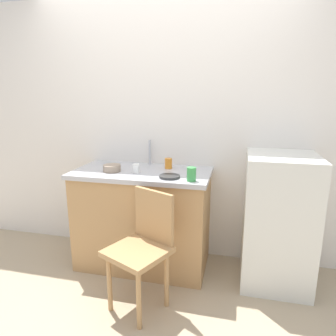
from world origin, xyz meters
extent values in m
plane|color=tan|center=(0.00, 0.00, 0.00)|extent=(8.00, 8.00, 0.00)
cube|color=white|center=(0.00, 1.00, 1.23)|extent=(4.80, 0.10, 2.46)
cube|color=tan|center=(-0.14, 0.65, 0.44)|extent=(1.18, 0.60, 0.88)
cube|color=#B7B7BC|center=(-0.14, 0.65, 0.90)|extent=(1.22, 0.64, 0.04)
cylinder|color=#B7B7BC|center=(-0.14, 0.90, 1.03)|extent=(0.02, 0.02, 0.24)
cube|color=silver|center=(1.04, 0.65, 0.56)|extent=(0.56, 0.59, 1.11)
cylinder|color=tan|center=(-0.18, -0.04, 0.23)|extent=(0.04, 0.04, 0.45)
cylinder|color=tan|center=(0.09, -0.17, 0.23)|extent=(0.04, 0.04, 0.45)
cylinder|color=tan|center=(-0.06, 0.23, 0.23)|extent=(0.04, 0.04, 0.45)
cylinder|color=tan|center=(0.21, 0.10, 0.23)|extent=(0.04, 0.04, 0.45)
cube|color=tan|center=(0.01, 0.03, 0.47)|extent=(0.53, 0.53, 0.04)
cube|color=tan|center=(0.09, 0.20, 0.69)|extent=(0.34, 0.18, 0.40)
cylinder|color=gray|center=(-0.40, 0.56, 0.95)|extent=(0.15, 0.15, 0.06)
cylinder|color=#2D2D2D|center=(0.15, 0.48, 0.93)|extent=(0.17, 0.17, 0.02)
cylinder|color=orange|center=(0.07, 0.79, 0.96)|extent=(0.07, 0.07, 0.09)
cylinder|color=green|center=(0.34, 0.43, 0.97)|extent=(0.07, 0.07, 0.11)
cylinder|color=white|center=(-0.17, 0.57, 0.95)|extent=(0.06, 0.06, 0.08)
camera|label=1|loc=(0.69, -1.85, 1.59)|focal=32.36mm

